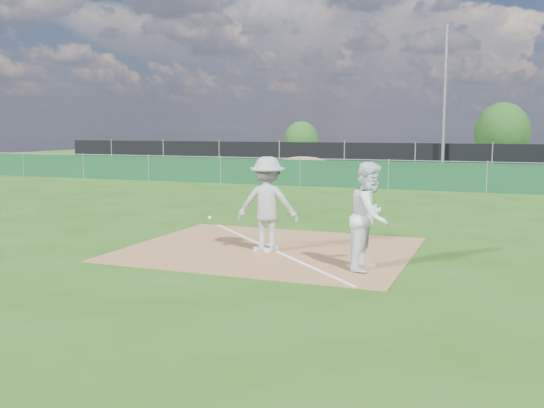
{
  "coord_description": "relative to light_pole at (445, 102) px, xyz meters",
  "views": [
    {
      "loc": [
        4.71,
        -11.03,
        2.62
      ],
      "look_at": [
        0.05,
        1.0,
        1.0
      ],
      "focal_mm": 40.0,
      "sensor_mm": 36.0,
      "label": 1
    }
  ],
  "objects": [
    {
      "name": "black_fence",
      "position": [
        -1.5,
        0.3,
        -3.1
      ],
      "size": [
        46.0,
        0.04,
        1.8
      ],
      "primitive_type": "cube",
      "color": "black",
      "rests_on": "ground"
    },
    {
      "name": "light_pole",
      "position": [
        0.0,
        0.0,
        0.0
      ],
      "size": [
        0.16,
        0.16,
        8.0
      ],
      "primitive_type": "cylinder",
      "color": "slate",
      "rests_on": "ground"
    },
    {
      "name": "first_base",
      "position": [
        -1.52,
        -21.87,
        -3.94
      ],
      "size": [
        0.43,
        0.43,
        0.08
      ],
      "primitive_type": "cube",
      "rotation": [
        0.0,
        0.0,
        -0.1
      ],
      "color": "silver",
      "rests_on": "infield_dirt"
    },
    {
      "name": "infield_dirt",
      "position": [
        -1.5,
        -21.7,
        -3.99
      ],
      "size": [
        6.0,
        5.0,
        0.02
      ],
      "primitive_type": "cube",
      "color": "#93613B",
      "rests_on": "ground"
    },
    {
      "name": "car_mid",
      "position": [
        -2.33,
        4.23,
        -3.28
      ],
      "size": [
        4.57,
        2.97,
        1.42
      ],
      "primitive_type": "imported",
      "rotation": [
        0.0,
        0.0,
        1.2
      ],
      "color": "black",
      "rests_on": "parking_lot"
    },
    {
      "name": "ground",
      "position": [
        -1.5,
        -12.7,
        -4.0
      ],
      "size": [
        90.0,
        90.0,
        0.0
      ],
      "primitive_type": "plane",
      "color": "#214E10",
      "rests_on": "ground"
    },
    {
      "name": "green_fence",
      "position": [
        -1.5,
        -7.7,
        -3.4
      ],
      "size": [
        44.0,
        0.05,
        1.2
      ],
      "primitive_type": "cube",
      "color": "#103D20",
      "rests_on": "ground"
    },
    {
      "name": "runner",
      "position": [
        0.91,
        -22.8,
        -2.99
      ],
      "size": [
        0.85,
        1.04,
        2.01
      ],
      "primitive_type": "imported",
      "rotation": [
        0.0,
        0.0,
        1.48
      ],
      "color": "white",
      "rests_on": "ground"
    },
    {
      "name": "play_at_first",
      "position": [
        -1.46,
        -21.94,
        -2.98
      ],
      "size": [
        2.2,
        1.01,
        2.01
      ],
      "color": "#ACACAE",
      "rests_on": "infield_dirt"
    },
    {
      "name": "car_right",
      "position": [
        4.51,
        4.22,
        -3.29
      ],
      "size": [
        5.22,
        3.77,
        1.4
      ],
      "primitive_type": "imported",
      "rotation": [
        0.0,
        0.0,
        1.15
      ],
      "color": "black",
      "rests_on": "parking_lot"
    },
    {
      "name": "tree_mid",
      "position": [
        2.85,
        11.63,
        -1.72
      ],
      "size": [
        3.73,
        3.73,
        4.42
      ],
      "color": "#382316",
      "rests_on": "ground"
    },
    {
      "name": "tree_left",
      "position": [
        -11.75,
        11.19,
        -2.37
      ],
      "size": [
        2.67,
        2.67,
        3.17
      ],
      "color": "#382316",
      "rests_on": "ground"
    },
    {
      "name": "dirt_mound",
      "position": [
        -6.5,
        -4.2,
        -3.42
      ],
      "size": [
        3.38,
        2.6,
        1.17
      ],
      "primitive_type": "ellipsoid",
      "color": "#A07C4D",
      "rests_on": "ground"
    },
    {
      "name": "foul_line",
      "position": [
        -1.5,
        -21.7,
        -3.98
      ],
      "size": [
        5.01,
        5.01,
        0.01
      ],
      "primitive_type": "cube",
      "rotation": [
        0.0,
        0.0,
        0.79
      ],
      "color": "white",
      "rests_on": "infield_dirt"
    },
    {
      "name": "parking_lot",
      "position": [
        -1.5,
        5.3,
        -4.0
      ],
      "size": [
        46.0,
        9.0,
        0.01
      ],
      "primitive_type": "cube",
      "color": "black",
      "rests_on": "ground"
    },
    {
      "name": "car_left",
      "position": [
        -6.58,
        4.98,
        -3.21
      ],
      "size": [
        4.73,
        2.21,
        1.57
      ],
      "primitive_type": "imported",
      "rotation": [
        0.0,
        0.0,
        1.49
      ],
      "color": "#A3A5AB",
      "rests_on": "parking_lot"
    }
  ]
}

